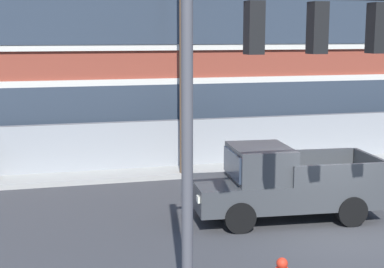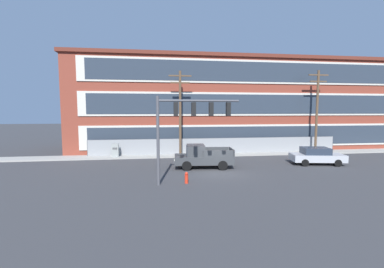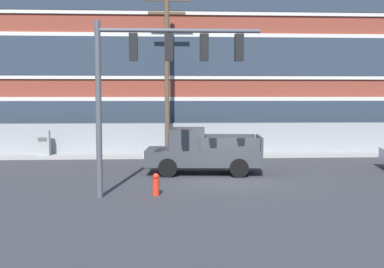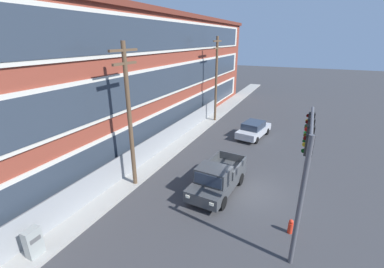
% 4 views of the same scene
% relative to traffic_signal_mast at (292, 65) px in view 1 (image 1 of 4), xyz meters
% --- Properties ---
extents(ground_plane, '(160.00, 160.00, 0.00)m').
position_rel_traffic_signal_mast_xyz_m(ground_plane, '(2.85, 2.91, -4.39)').
color(ground_plane, '#38383A').
extents(sidewalk_building_side, '(80.00, 2.06, 0.16)m').
position_rel_traffic_signal_mast_xyz_m(sidewalk_building_side, '(2.85, 10.58, -4.31)').
color(sidewalk_building_side, '#9E9B93').
rests_on(sidewalk_building_side, ground).
extents(brick_mill_building, '(43.63, 11.52, 11.32)m').
position_rel_traffic_signal_mast_xyz_m(brick_mill_building, '(9.66, 17.08, 1.28)').
color(brick_mill_building, brown).
rests_on(brick_mill_building, ground).
extents(chain_link_fence, '(28.02, 0.06, 1.87)m').
position_rel_traffic_signal_mast_xyz_m(chain_link_fence, '(4.77, 10.98, -3.44)').
color(chain_link_fence, gray).
rests_on(chain_link_fence, ground).
extents(traffic_signal_mast, '(5.51, 0.43, 5.88)m').
position_rel_traffic_signal_mast_xyz_m(traffic_signal_mast, '(0.00, 0.00, 0.00)').
color(traffic_signal_mast, '#4C4C51').
rests_on(traffic_signal_mast, ground).
extents(pickup_truck_dark_grey, '(5.17, 2.46, 2.00)m').
position_rel_traffic_signal_mast_xyz_m(pickup_truck_dark_grey, '(1.89, 4.68, -3.45)').
color(pickup_truck_dark_grey, '#383A3D').
rests_on(pickup_truck_dark_grey, ground).
extents(utility_pole_near_corner, '(2.34, 0.26, 8.97)m').
position_rel_traffic_signal_mast_xyz_m(utility_pole_near_corner, '(0.46, 9.83, 0.54)').
color(utility_pole_near_corner, brown).
rests_on(utility_pole_near_corner, ground).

